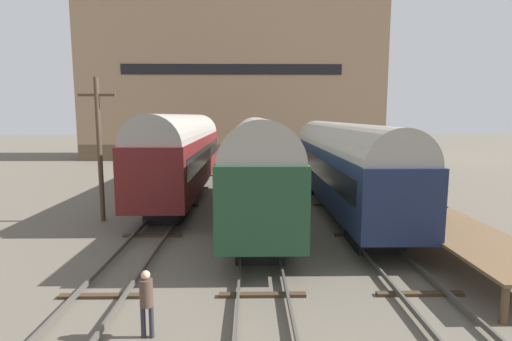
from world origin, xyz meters
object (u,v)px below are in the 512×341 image
train_car_green (257,162)px  person_worker (146,298)px  utility_pole (99,147)px  train_car_navy (342,161)px  bench (429,205)px  train_car_maroon (183,150)px

train_car_green → person_worker: train_car_green is taller
person_worker → utility_pole: (-5.03, 10.94, 2.75)m
train_car_green → train_car_navy: bearing=14.9°
bench → train_car_maroon: bearing=140.6°
bench → person_worker: bearing=-144.0°
train_car_green → bench: 8.42m
bench → person_worker: (-10.09, -7.33, -0.59)m
train_car_maroon → train_car_green: bearing=-50.4°
bench → utility_pole: (-15.12, 3.61, 2.16)m
train_car_maroon → train_car_navy: bearing=-25.3°
train_car_maroon → utility_pole: 7.00m
train_car_navy → train_car_green: bearing=-165.1°
train_car_maroon → train_car_green: size_ratio=1.06×
person_worker → utility_pole: bearing=114.7°
train_car_maroon → train_car_navy: train_car_maroon is taller
train_car_maroon → bench: train_car_maroon is taller
train_car_green → utility_pole: 7.94m
bench → utility_pole: utility_pole is taller
person_worker → utility_pole: size_ratio=0.24×
train_car_green → bench: train_car_green is taller
train_car_maroon → train_car_navy: size_ratio=1.01×
train_car_green → utility_pole: utility_pole is taller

